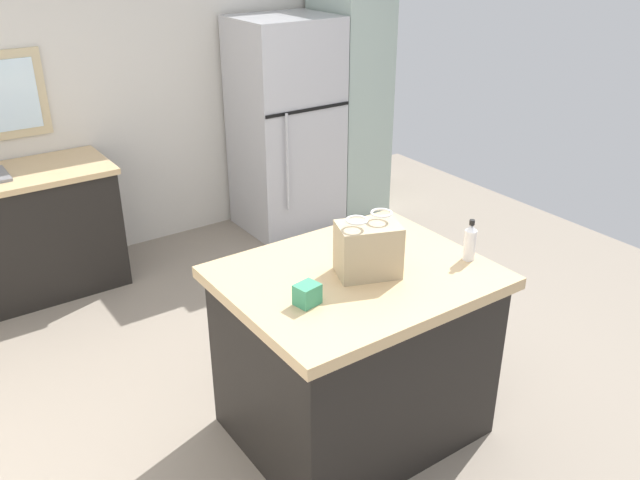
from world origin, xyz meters
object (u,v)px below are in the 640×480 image
tall_cabinet (350,89)px  small_box (307,294)px  shopping_bag (368,249)px  refrigerator (286,126)px  bottle (470,242)px  kitchen_island (354,353)px

tall_cabinet → small_box: size_ratio=21.71×
shopping_bag → small_box: shopping_bag is taller
refrigerator → tall_cabinet: tall_cabinet is taller
shopping_bag → small_box: (-0.38, -0.07, -0.08)m
shopping_bag → small_box: 0.40m
shopping_bag → bottle: 0.52m
refrigerator → small_box: (-1.48, -2.52, 0.09)m
kitchen_island → bottle: bottle is taller
small_box → refrigerator: bearing=59.6°
kitchen_island → refrigerator: bearing=64.9°
bottle → refrigerator: bearing=77.1°
shopping_bag → bottle: shopping_bag is taller
kitchen_island → tall_cabinet: 3.07m
tall_cabinet → shopping_bag: size_ratio=6.61×
small_box → bottle: bottle is taller
tall_cabinet → bottle: bearing=-115.6°
kitchen_island → refrigerator: size_ratio=0.70×
shopping_bag → small_box: bearing=-170.3°
tall_cabinet → bottle: tall_cabinet is taller
bottle → shopping_bag: bearing=161.4°
tall_cabinet → small_box: bearing=-130.3°
refrigerator → small_box: refrigerator is taller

